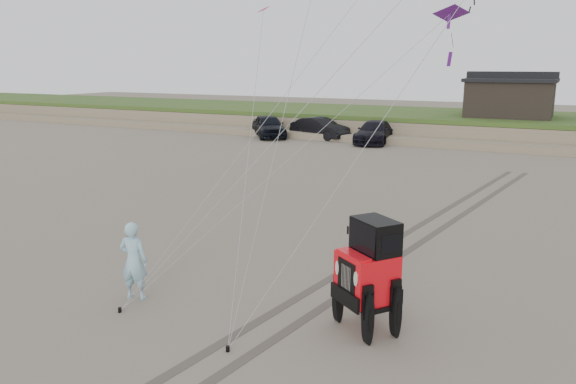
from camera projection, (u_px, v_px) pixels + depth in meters
name	position (u px, v px, depth m)	size (l,w,h in m)	color
ground	(201.00, 339.00, 11.71)	(160.00, 160.00, 0.00)	#6B6054
dune_ridge	(481.00, 127.00, 44.10)	(160.00, 14.25, 1.73)	#7A6B54
cabin	(510.00, 96.00, 42.24)	(6.40, 5.40, 3.35)	black
truck_a	(269.00, 126.00, 43.92)	(2.07, 5.16, 1.76)	black
truck_b	(320.00, 128.00, 43.18)	(1.70, 4.88, 1.61)	black
truck_c	(374.00, 132.00, 40.69)	(2.22, 5.46, 1.59)	black
jeep	(367.00, 287.00, 11.94)	(2.26, 5.25, 1.95)	red
man	(134.00, 261.00, 13.54)	(0.71, 0.47, 1.95)	#87C2D1
stake_main	(120.00, 310.00, 12.96)	(0.08, 0.08, 0.12)	black
stake_aux	(228.00, 349.00, 11.19)	(0.08, 0.08, 0.12)	black
tire_tracks	(401.00, 245.00, 17.77)	(5.22, 29.74, 0.01)	#4C443D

